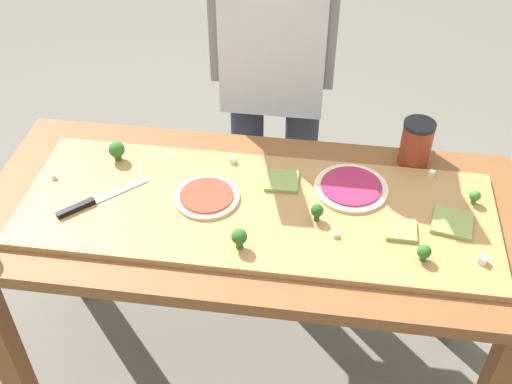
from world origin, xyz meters
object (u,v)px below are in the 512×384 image
(pizza_whole_beet_magenta, at_px, (351,188))
(pizza_slice_far_right, at_px, (282,181))
(prep_table, at_px, (250,239))
(cheese_crumble_e, at_px, (432,174))
(broccoli_floret_back_left, at_px, (240,237))
(sauce_jar, at_px, (416,144))
(pizza_whole_tomato_red, at_px, (206,198))
(pizza_slice_near_right, at_px, (452,223))
(broccoli_floret_back_right, at_px, (317,211))
(cheese_crumble_d, at_px, (54,176))
(chefs_knife, at_px, (91,202))
(cheese_crumble_b, at_px, (336,235))
(cook_center, at_px, (276,45))
(cheese_crumble_a, at_px, (233,161))
(broccoli_floret_back_mid, at_px, (475,196))
(broccoli_floret_front_left, at_px, (117,150))
(broccoli_floret_center_left, at_px, (424,252))
(cheese_crumble_c, at_px, (483,260))

(pizza_whole_beet_magenta, distance_m, pizza_slice_far_right, 0.20)
(prep_table, bearing_deg, cheese_crumble_e, 20.50)
(broccoli_floret_back_left, height_order, sauce_jar, sauce_jar)
(pizza_whole_tomato_red, height_order, pizza_slice_near_right, pizza_whole_tomato_red)
(pizza_whole_beet_magenta, height_order, broccoli_floret_back_right, broccoli_floret_back_right)
(pizza_whole_beet_magenta, distance_m, cheese_crumble_d, 0.86)
(chefs_knife, bearing_deg, cheese_crumble_b, -2.82)
(prep_table, relative_size, cheese_crumble_e, 86.44)
(pizza_whole_tomato_red, relative_size, cheese_crumble_d, 12.59)
(pizza_slice_near_right, xyz_separation_m, broccoli_floret_back_left, (-0.55, -0.16, 0.03))
(cheese_crumble_b, bearing_deg, cook_center, 109.58)
(chefs_knife, xyz_separation_m, pizza_slice_far_right, (0.52, 0.17, -0.00))
(pizza_whole_beet_magenta, bearing_deg, cheese_crumble_a, 167.97)
(broccoli_floret_back_right, bearing_deg, cheese_crumble_b, -45.80)
(broccoli_floret_back_mid, relative_size, cook_center, 0.03)
(prep_table, distance_m, cook_center, 0.66)
(chefs_knife, relative_size, broccoli_floret_back_right, 4.08)
(pizza_whole_beet_magenta, relative_size, broccoli_floret_front_left, 3.41)
(cheese_crumble_e, bearing_deg, pizza_slice_near_right, -78.65)
(cook_center, bearing_deg, pizza_whole_beet_magenta, -60.23)
(chefs_knife, distance_m, broccoli_floret_back_mid, 1.06)
(pizza_slice_far_right, relative_size, broccoli_floret_center_left, 1.98)
(pizza_slice_near_right, bearing_deg, prep_table, 178.90)
(broccoli_floret_center_left, bearing_deg, prep_table, 161.76)
(broccoli_floret_back_left, height_order, cheese_crumble_e, broccoli_floret_back_left)
(broccoli_floret_back_right, bearing_deg, pizza_whole_beet_magenta, 57.42)
(prep_table, distance_m, cheese_crumble_a, 0.24)
(prep_table, distance_m, pizza_slice_near_right, 0.57)
(pizza_slice_near_right, height_order, cheese_crumble_a, cheese_crumble_a)
(broccoli_floret_back_left, bearing_deg, pizza_whole_tomato_red, 125.80)
(chefs_knife, xyz_separation_m, sauce_jar, (0.90, 0.34, 0.05))
(broccoli_floret_back_right, bearing_deg, cook_center, 106.65)
(chefs_knife, distance_m, sauce_jar, 0.96)
(prep_table, relative_size, broccoli_floret_back_right, 29.67)
(broccoli_floret_back_right, relative_size, broccoli_floret_center_left, 1.08)
(pizza_slice_near_right, xyz_separation_m, broccoli_floret_back_right, (-0.36, -0.03, 0.03))
(broccoli_floret_back_mid, bearing_deg, pizza_slice_far_right, 178.42)
(pizza_whole_tomato_red, bearing_deg, chefs_knife, -168.91)
(cheese_crumble_a, bearing_deg, broccoli_floret_front_left, -174.53)
(cheese_crumble_b, distance_m, cheese_crumble_e, 0.39)
(prep_table, xyz_separation_m, pizza_whole_beet_magenta, (0.28, 0.10, 0.15))
(cheese_crumble_e, bearing_deg, cheese_crumble_a, -178.13)
(prep_table, bearing_deg, broccoli_floret_back_left, -89.49)
(pizza_slice_near_right, height_order, broccoli_floret_back_left, broccoli_floret_back_left)
(cheese_crumble_a, bearing_deg, cook_center, 78.98)
(pizza_whole_beet_magenta, xyz_separation_m, cheese_crumble_c, (0.34, -0.24, 0.00))
(broccoli_floret_back_right, xyz_separation_m, sauce_jar, (0.27, 0.31, 0.02))
(pizza_slice_far_right, xyz_separation_m, cook_center, (-0.08, 0.48, 0.18))
(pizza_slice_far_right, bearing_deg, prep_table, -128.87)
(pizza_whole_tomato_red, relative_size, cook_center, 0.11)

